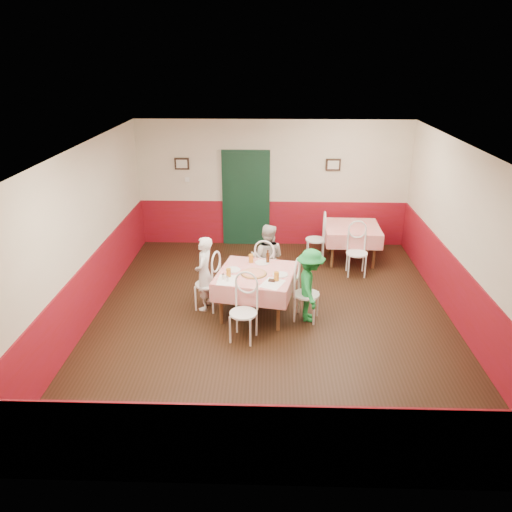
{
  "coord_description": "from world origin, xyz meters",
  "views": [
    {
      "loc": [
        -0.04,
        -7.34,
        4.12
      ],
      "look_at": [
        -0.27,
        0.14,
        1.05
      ],
      "focal_mm": 35.0,
      "sensor_mm": 36.0,
      "label": 1
    }
  ],
  "objects_px": {
    "chair_second_a": "(316,240)",
    "chair_right": "(307,294)",
    "wallet": "(272,280)",
    "chair_near": "(243,313)",
    "beer_bottle": "(268,257)",
    "diner_right": "(310,285)",
    "pizza": "(254,273)",
    "diner_left": "(204,273)",
    "second_table": "(351,243)",
    "glass_a": "(228,273)",
    "glass_b": "(276,277)",
    "chair_second_b": "(357,253)",
    "main_table": "(256,293)",
    "glass_c": "(251,258)",
    "chair_left": "(207,284)",
    "diner_far": "(267,258)",
    "chair_far": "(267,269)"
  },
  "relations": [
    {
      "from": "wallet",
      "to": "chair_second_b",
      "type": "bearing_deg",
      "value": 61.27
    },
    {
      "from": "chair_right",
      "to": "diner_right",
      "type": "distance_m",
      "value": 0.18
    },
    {
      "from": "diner_left",
      "to": "diner_right",
      "type": "xyz_separation_m",
      "value": [
        1.77,
        -0.35,
        -0.03
      ]
    },
    {
      "from": "beer_bottle",
      "to": "glass_c",
      "type": "bearing_deg",
      "value": 176.21
    },
    {
      "from": "chair_second_a",
      "to": "chair_near",
      "type": "bearing_deg",
      "value": -20.99
    },
    {
      "from": "diner_far",
      "to": "beer_bottle",
      "type": "bearing_deg",
      "value": 102.59
    },
    {
      "from": "chair_second_a",
      "to": "glass_a",
      "type": "relative_size",
      "value": 6.4
    },
    {
      "from": "main_table",
      "to": "chair_right",
      "type": "bearing_deg",
      "value": -11.28
    },
    {
      "from": "chair_far",
      "to": "diner_right",
      "type": "distance_m",
      "value": 1.25
    },
    {
      "from": "chair_far",
      "to": "chair_second_b",
      "type": "xyz_separation_m",
      "value": [
        1.77,
        0.82,
        0.0
      ]
    },
    {
      "from": "diner_right",
      "to": "main_table",
      "type": "bearing_deg",
      "value": 77.38
    },
    {
      "from": "main_table",
      "to": "diner_right",
      "type": "xyz_separation_m",
      "value": [
        0.88,
        -0.18,
        0.24
      ]
    },
    {
      "from": "main_table",
      "to": "diner_left",
      "type": "relative_size",
      "value": 0.94
    },
    {
      "from": "chair_left",
      "to": "chair_right",
      "type": "relative_size",
      "value": 1.0
    },
    {
      "from": "second_table",
      "to": "chair_right",
      "type": "height_order",
      "value": "chair_right"
    },
    {
      "from": "chair_near",
      "to": "wallet",
      "type": "height_order",
      "value": "chair_near"
    },
    {
      "from": "pizza",
      "to": "diner_left",
      "type": "xyz_separation_m",
      "value": [
        -0.85,
        0.25,
        -0.13
      ]
    },
    {
      "from": "main_table",
      "to": "chair_second_a",
      "type": "distance_m",
      "value": 2.68
    },
    {
      "from": "main_table",
      "to": "chair_right",
      "type": "relative_size",
      "value": 1.36
    },
    {
      "from": "glass_c",
      "to": "chair_left",
      "type": "bearing_deg",
      "value": -161.3
    },
    {
      "from": "chair_far",
      "to": "glass_b",
      "type": "bearing_deg",
      "value": 111.96
    },
    {
      "from": "pizza",
      "to": "glass_a",
      "type": "distance_m",
      "value": 0.42
    },
    {
      "from": "chair_right",
      "to": "glass_b",
      "type": "relative_size",
      "value": 6.06
    },
    {
      "from": "beer_bottle",
      "to": "main_table",
      "type": "bearing_deg",
      "value": -115.6
    },
    {
      "from": "glass_a",
      "to": "glass_c",
      "type": "bearing_deg",
      "value": 60.57
    },
    {
      "from": "glass_b",
      "to": "chair_second_b",
      "type": "bearing_deg",
      "value": 51.0
    },
    {
      "from": "beer_bottle",
      "to": "diner_right",
      "type": "bearing_deg",
      "value": -39.54
    },
    {
      "from": "chair_near",
      "to": "pizza",
      "type": "distance_m",
      "value": 0.83
    },
    {
      "from": "wallet",
      "to": "diner_far",
      "type": "bearing_deg",
      "value": 105.39
    },
    {
      "from": "chair_second_a",
      "to": "diner_left",
      "type": "xyz_separation_m",
      "value": [
        -2.06,
        -2.23,
        0.2
      ]
    },
    {
      "from": "second_table",
      "to": "beer_bottle",
      "type": "bearing_deg",
      "value": -130.91
    },
    {
      "from": "second_table",
      "to": "glass_a",
      "type": "bearing_deg",
      "value": -132.43
    },
    {
      "from": "chair_second_b",
      "to": "second_table",
      "type": "bearing_deg",
      "value": 91.59
    },
    {
      "from": "wallet",
      "to": "chair_near",
      "type": "bearing_deg",
      "value": -119.24
    },
    {
      "from": "chair_left",
      "to": "chair_near",
      "type": "distance_m",
      "value": 1.2
    },
    {
      "from": "chair_near",
      "to": "diner_right",
      "type": "bearing_deg",
      "value": 47.02
    },
    {
      "from": "chair_left",
      "to": "wallet",
      "type": "xyz_separation_m",
      "value": [
        1.1,
        -0.5,
        0.32
      ]
    },
    {
      "from": "diner_right",
      "to": "second_table",
      "type": "bearing_deg",
      "value": -23.44
    },
    {
      "from": "chair_second_b",
      "to": "wallet",
      "type": "relative_size",
      "value": 8.18
    },
    {
      "from": "second_table",
      "to": "glass_b",
      "type": "height_order",
      "value": "glass_b"
    },
    {
      "from": "chair_second_a",
      "to": "chair_right",
      "type": "bearing_deg",
      "value": -6.11
    },
    {
      "from": "chair_right",
      "to": "diner_right",
      "type": "relative_size",
      "value": 0.73
    },
    {
      "from": "chair_far",
      "to": "chair_right",
      "type": "bearing_deg",
      "value": 137.45
    },
    {
      "from": "diner_left",
      "to": "chair_right",
      "type": "bearing_deg",
      "value": 86.02
    },
    {
      "from": "glass_a",
      "to": "glass_b",
      "type": "xyz_separation_m",
      "value": [
        0.77,
        -0.13,
        0.0
      ]
    },
    {
      "from": "chair_left",
      "to": "beer_bottle",
      "type": "xyz_separation_m",
      "value": [
        1.02,
        0.23,
        0.42
      ]
    },
    {
      "from": "main_table",
      "to": "chair_second_b",
      "type": "relative_size",
      "value": 1.36
    },
    {
      "from": "second_table",
      "to": "pizza",
      "type": "relative_size",
      "value": 2.79
    },
    {
      "from": "main_table",
      "to": "pizza",
      "type": "relative_size",
      "value": 3.04
    },
    {
      "from": "chair_far",
      "to": "wallet",
      "type": "height_order",
      "value": "chair_far"
    }
  ]
}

